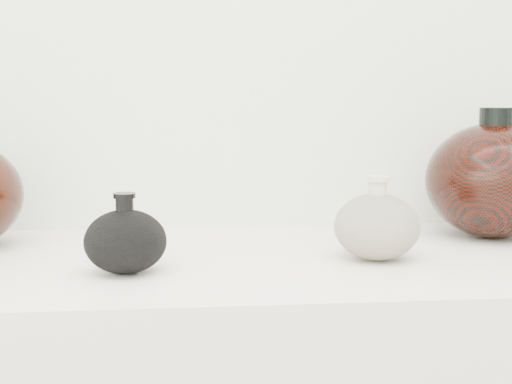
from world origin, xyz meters
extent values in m
cube|color=silver|center=(0.00, 1.21, 1.30)|extent=(3.00, 0.02, 2.60)
cube|color=silver|center=(0.00, 0.95, 0.89)|extent=(1.20, 0.50, 0.03)
ellipsoid|color=black|center=(-0.20, 0.87, 0.94)|extent=(0.12, 0.12, 0.09)
cylinder|color=black|center=(-0.20, 0.87, 0.99)|extent=(0.03, 0.03, 0.03)
cylinder|color=black|center=(-0.20, 0.87, 1.01)|extent=(0.03, 0.03, 0.01)
ellipsoid|color=beige|center=(0.16, 0.92, 0.95)|extent=(0.15, 0.15, 0.10)
cylinder|color=beige|center=(0.16, 0.92, 1.00)|extent=(0.03, 0.03, 0.03)
cylinder|color=beige|center=(0.16, 0.92, 1.02)|extent=(0.04, 0.04, 0.01)
ellipsoid|color=black|center=(0.40, 1.06, 1.00)|extent=(0.26, 0.26, 0.19)
cylinder|color=black|center=(0.40, 1.06, 1.10)|extent=(0.07, 0.07, 0.04)
camera|label=1|loc=(-0.12, -0.09, 1.14)|focal=50.00mm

